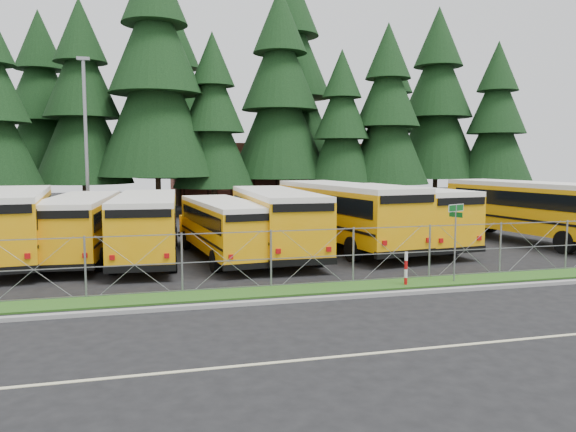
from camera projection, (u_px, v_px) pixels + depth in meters
The scene contains 29 objects.
ground at pixel (368, 276), 21.23m from camera, with size 120.00×120.00×0.00m, color black.
curb at pixel (405, 293), 18.24m from camera, with size 50.00×0.25×0.12m, color gray.
grass_verge at pixel (387, 284), 19.59m from camera, with size 50.00×1.40×0.06m, color #1C4A15.
road_lane_line at pixel (498, 342), 13.53m from camera, with size 50.00×0.12×0.01m, color beige.
chainlink_fence at pixel (379, 254), 20.17m from camera, with size 44.00×0.10×2.00m, color gray, non-canonical shape.
brick_building at pixel (276, 172), 60.93m from camera, with size 22.00×10.00×6.00m, color brown.
bus_0 at pixel (13, 226), 24.07m from camera, with size 2.77×11.74×3.08m, color orange, non-canonical shape.
bus_1 at pixel (83, 228), 24.69m from camera, with size 2.51×10.62×2.78m, color orange, non-canonical shape.
bus_2 at pixel (147, 227), 24.56m from camera, with size 2.57×10.87×2.85m, color orange, non-canonical shape.
bus_3 at pixel (223, 230), 24.70m from camera, with size 2.34×9.92×2.60m, color orange, non-canonical shape.
bus_4 at pixel (274, 222), 25.86m from camera, with size 2.68×11.37×2.98m, color orange, non-canonical shape.
bus_5 at pixel (341, 216), 27.64m from camera, with size 2.88×12.22×3.20m, color orange, non-canonical shape.
bus_6 at pixel (393, 216), 28.45m from camera, with size 2.71×11.50×3.02m, color orange, non-canonical shape.
bus_east at pixel (527, 212), 29.66m from camera, with size 2.89×12.23×3.21m, color orange, non-canonical shape.
street_sign at pixel (455, 226), 19.84m from camera, with size 0.78×0.52×2.81m.
striped_bollard at pixel (406, 269), 19.42m from camera, with size 0.11×0.11×1.20m, color #B20C0C.
light_standard at pixel (86, 140), 32.12m from camera, with size 0.70×0.35×10.14m.
conifer_2 at pixel (82, 108), 43.94m from camera, with size 7.63×7.63×16.87m, color black, non-canonical shape.
conifer_3 at pixel (156, 81), 43.43m from camera, with size 9.43×9.43×20.86m, color black, non-canonical shape.
conifer_4 at pixel (213, 124), 44.77m from camera, with size 6.53×6.53×14.45m, color black, non-canonical shape.
conifer_5 at pixel (280, 100), 47.93m from camera, with size 8.56×8.56×18.94m, color black, non-canonical shape.
conifer_6 at pixel (342, 131), 46.60m from camera, with size 6.07×6.07×13.43m, color black, non-canonical shape.
conifer_7 at pixel (387, 118), 47.30m from camera, with size 7.12×7.12×15.76m, color black, non-canonical shape.
conifer_8 at pixel (437, 108), 51.47m from camera, with size 8.21×8.21×18.16m, color black, non-canonical shape.
conifer_9 at pixel (496, 126), 49.58m from camera, with size 6.65×6.65×14.71m, color black, non-canonical shape.
conifer_10 at pixel (42, 111), 47.46m from camera, with size 7.63×7.63×16.87m, color black, non-canonical shape.
conifer_11 at pixel (177, 109), 52.52m from camera, with size 8.20×8.20×18.14m, color black, non-canonical shape.
conifer_12 at pixel (289, 87), 51.92m from camera, with size 10.05×10.05×22.22m, color black, non-canonical shape.
conifer_13 at pixel (393, 125), 56.80m from camera, with size 7.09×7.09×15.68m, color black, non-canonical shape.
Camera 1 is at (-8.25, -19.43, 4.38)m, focal length 35.00 mm.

